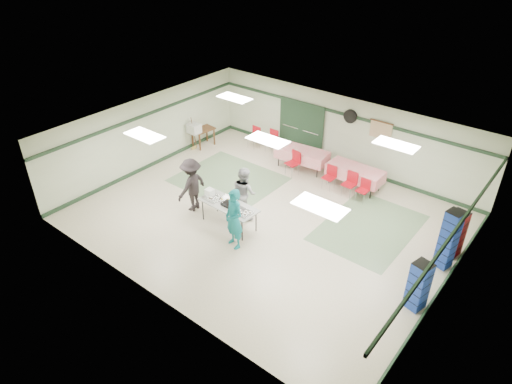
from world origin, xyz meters
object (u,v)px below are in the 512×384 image
Objects in this scene: volunteer_grey at (244,192)px; chair_b at (330,175)px; volunteer_teal at (234,219)px; crate_stack_blue_a at (448,240)px; crate_stack_blue_b at (418,286)px; broom at (194,133)px; chair_loose_b at (255,135)px; crate_stack_red at (455,233)px; printer_table at (203,131)px; dining_table_b at (302,154)px; chair_d at (294,160)px; chair_a at (351,181)px; volunteer_dark at (192,185)px; chair_loose_a at (273,138)px; office_printer at (194,128)px; chair_c at (364,188)px; dining_table_a at (355,173)px; serving_table at (229,206)px.

chair_b is (1.21, 3.17, -0.34)m from volunteer_grey.
crate_stack_blue_a is at bearing 44.63° from volunteer_teal.
crate_stack_blue_b is 10.75m from broom.
volunteer_grey is at bearing -51.96° from chair_loose_b.
crate_stack_red is 10.32m from printer_table.
volunteer_teal is at bearing -83.87° from dining_table_b.
chair_d reaches higher than printer_table.
volunteer_grey is 1.97× the size of chair_a.
crate_stack_blue_a is (5.75, 1.53, 0.03)m from volunteer_grey.
volunteer_dark is (-1.54, -0.75, 0.04)m from volunteer_grey.
chair_a is 0.98× the size of chair_loose_a.
volunteer_teal is 1.34× the size of crate_stack_red.
printer_table is at bearing -176.26° from chair_b.
chair_a is 0.95× the size of chair_d.
chair_loose_a is at bearing 165.52° from crate_stack_red.
chair_loose_a is (-1.73, 0.49, -0.03)m from dining_table_b.
volunteer_teal is at bearing -169.32° from crate_stack_blue_b.
office_printer reaches higher than chair_d.
office_printer is (-4.25, -0.84, 0.37)m from chair_d.
volunteer_dark is at bearing 44.83° from volunteer_grey.
chair_c reaches higher than printer_table.
printer_table is (-10.30, 1.29, -0.24)m from crate_stack_blue_a.
crate_stack_blue_a is (3.89, -2.21, 0.31)m from dining_table_a.
broom reaches higher than chair_loose_b.
crate_stack_blue_a is (6.09, -2.21, 0.31)m from dining_table_b.
broom is (-4.63, 2.39, -0.14)m from volunteer_grey.
volunteer_teal is 6.56m from broom.
crate_stack_blue_a is at bearing -0.41° from printer_table.
office_printer is at bearing 179.24° from crate_stack_red.
chair_c is at bearing 1.59° from chair_a.
dining_table_a is 1.41× the size of crate_stack_red.
crate_stack_red is at bearing 1.34° from chair_d.
chair_c is at bearing 7.80° from office_printer.
volunteer_dark is at bearing -126.50° from dining_table_a.
serving_table is at bearing -114.91° from chair_a.
printer_table is (-4.21, -0.91, 0.07)m from dining_table_b.
broom is (-10.38, 2.79, 0.04)m from crate_stack_blue_b.
serving_table is at bearing -153.29° from crate_stack_red.
chair_b is at bearing 10.23° from chair_d.
office_printer reaches higher than serving_table.
volunteer_dark reaches higher than chair_b.
chair_b is (-0.64, -0.57, -0.06)m from dining_table_a.
dining_table_a is (1.88, 4.44, -0.15)m from serving_table.
chair_b is 0.61× the size of broom.
chair_a is at bearing 89.39° from volunteer_teal.
volunteer_grey is at bearing 90.18° from serving_table.
broom reaches higher than dining_table_b.
chair_loose_b is (-3.57, 5.37, -0.38)m from volunteer_teal.
dining_table_a is at bearing -1.58° from broom.
volunteer_dark is 1.30× the size of broom.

